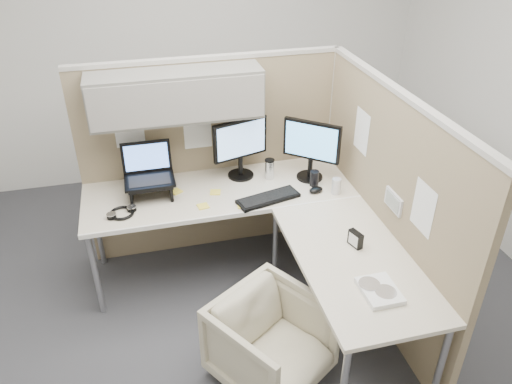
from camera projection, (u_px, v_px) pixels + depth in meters
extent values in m
plane|color=#343439|center=(251.00, 310.00, 3.66)|extent=(4.50, 4.50, 0.00)
cube|color=#907D5E|center=(212.00, 159.00, 3.97)|extent=(2.00, 0.05, 1.60)
cube|color=#A8A399|center=(206.00, 58.00, 3.55)|extent=(2.00, 0.06, 0.03)
cube|color=slate|center=(176.00, 94.00, 3.47)|extent=(1.20, 0.34, 0.34)
cube|color=gray|center=(179.00, 103.00, 3.33)|extent=(1.18, 0.01, 0.30)
plane|color=white|center=(129.00, 128.00, 3.64)|extent=(0.26, 0.00, 0.26)
plane|color=white|center=(198.00, 130.00, 3.78)|extent=(0.26, 0.00, 0.26)
cube|color=#907D5E|center=(384.00, 209.00, 3.35)|extent=(0.05, 2.00, 1.60)
cube|color=#A8A399|center=(402.00, 93.00, 2.93)|extent=(0.06, 2.00, 0.03)
cube|color=#A8A399|center=(329.00, 146.00, 4.18)|extent=(0.06, 0.06, 1.60)
cube|color=silver|center=(394.00, 201.00, 3.14)|extent=(0.02, 0.20, 0.12)
cube|color=gray|center=(392.00, 202.00, 3.13)|extent=(0.00, 0.16, 0.09)
plane|color=white|center=(362.00, 131.00, 3.47)|extent=(0.00, 0.26, 0.26)
plane|color=white|center=(423.00, 208.00, 2.82)|extent=(0.00, 0.26, 0.26)
cube|color=beige|center=(221.00, 191.00, 3.71)|extent=(2.00, 0.68, 0.03)
cube|color=beige|center=(354.00, 260.00, 3.03)|extent=(0.68, 1.30, 0.03)
cube|color=white|center=(230.00, 216.00, 3.43)|extent=(2.00, 0.02, 0.03)
cylinder|color=gray|center=(96.00, 274.00, 3.46)|extent=(0.04, 0.04, 0.70)
cylinder|color=gray|center=(97.00, 228.00, 3.95)|extent=(0.04, 0.04, 0.70)
cylinder|color=gray|center=(440.00, 369.00, 2.78)|extent=(0.04, 0.04, 0.70)
cylinder|color=gray|center=(275.00, 246.00, 3.74)|extent=(0.04, 0.04, 0.70)
imported|color=beige|center=(271.00, 339.00, 3.02)|extent=(0.82, 0.81, 0.63)
cylinder|color=black|center=(241.00, 175.00, 3.88)|extent=(0.20, 0.20, 0.02)
cylinder|color=black|center=(241.00, 166.00, 3.84)|extent=(0.04, 0.04, 0.15)
cube|color=black|center=(240.00, 139.00, 3.72)|extent=(0.43, 0.16, 0.30)
cube|color=#8AB7EF|center=(241.00, 140.00, 3.71)|extent=(0.38, 0.12, 0.26)
cylinder|color=black|center=(309.00, 177.00, 3.86)|extent=(0.20, 0.20, 0.02)
cylinder|color=black|center=(310.00, 167.00, 3.81)|extent=(0.04, 0.04, 0.15)
cube|color=black|center=(312.00, 141.00, 3.70)|extent=(0.36, 0.31, 0.30)
cube|color=#58AEF0|center=(311.00, 142.00, 3.68)|extent=(0.31, 0.26, 0.26)
cube|color=black|center=(150.00, 183.00, 3.56)|extent=(0.31, 0.25, 0.02)
cube|color=black|center=(131.00, 192.00, 3.56)|extent=(0.02, 0.23, 0.12)
cube|color=black|center=(170.00, 187.00, 3.62)|extent=(0.02, 0.23, 0.12)
cube|color=black|center=(150.00, 181.00, 3.55)|extent=(0.35, 0.25, 0.02)
cube|color=black|center=(146.00, 156.00, 3.61)|extent=(0.35, 0.06, 0.23)
cube|color=#598CF2|center=(146.00, 157.00, 3.61)|extent=(0.31, 0.04, 0.18)
cube|color=black|center=(268.00, 198.00, 3.58)|extent=(0.48, 0.26, 0.02)
ellipsoid|color=black|center=(316.00, 190.00, 3.67)|extent=(0.12, 0.10, 0.04)
cylinder|color=silver|center=(270.00, 169.00, 3.82)|extent=(0.07, 0.07, 0.15)
cylinder|color=black|center=(270.00, 160.00, 3.78)|extent=(0.08, 0.08, 0.01)
cylinder|color=silver|center=(336.00, 186.00, 3.63)|extent=(0.07, 0.07, 0.12)
cylinder|color=black|center=(314.00, 178.00, 3.73)|extent=(0.07, 0.07, 0.12)
cube|color=yellow|center=(243.00, 205.00, 3.51)|extent=(0.09, 0.09, 0.01)
cube|color=yellow|center=(176.00, 191.00, 3.68)|extent=(0.10, 0.10, 0.01)
cube|color=yellow|center=(215.00, 192.00, 3.67)|extent=(0.09, 0.09, 0.01)
cube|color=yellow|center=(203.00, 206.00, 3.51)|extent=(0.09, 0.09, 0.01)
torus|color=black|center=(122.00, 213.00, 3.42)|extent=(0.22, 0.22, 0.02)
cylinder|color=black|center=(111.00, 216.00, 3.37)|extent=(0.06, 0.06, 0.03)
cylinder|color=black|center=(132.00, 209.00, 3.45)|extent=(0.06, 0.06, 0.03)
cube|color=white|center=(380.00, 291.00, 2.75)|extent=(0.20, 0.25, 0.03)
cylinder|color=silver|center=(386.00, 292.00, 2.72)|extent=(0.12, 0.12, 0.00)
cylinder|color=silver|center=(369.00, 283.00, 2.78)|extent=(0.12, 0.12, 0.00)
cube|color=black|center=(355.00, 239.00, 3.10)|extent=(0.07, 0.11, 0.10)
cube|color=white|center=(353.00, 240.00, 3.09)|extent=(0.03, 0.08, 0.08)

